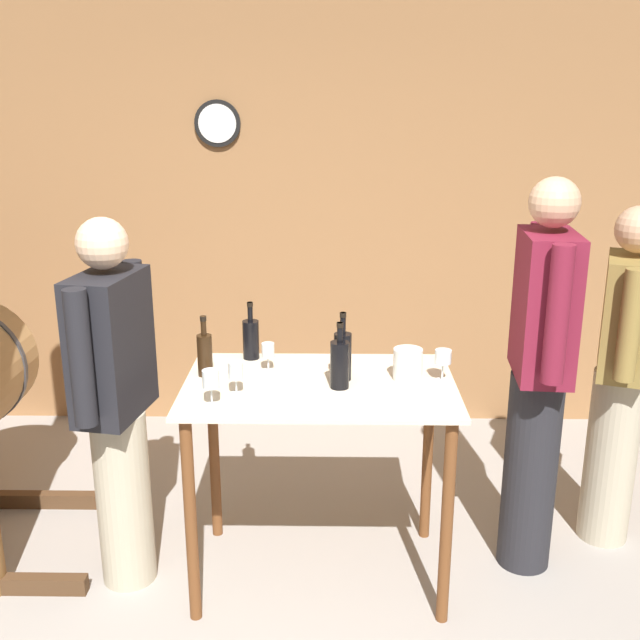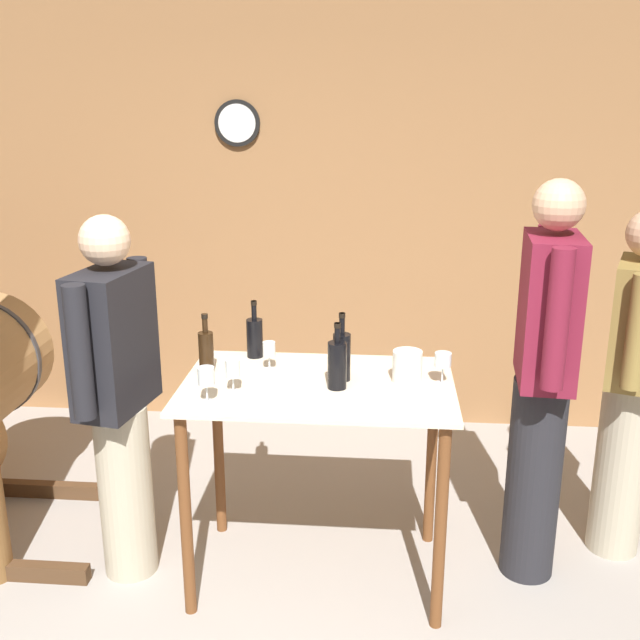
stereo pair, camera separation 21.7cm
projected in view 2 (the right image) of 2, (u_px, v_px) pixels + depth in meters
back_wall at (308, 220)px, 4.74m from camera, size 8.40×0.08×2.70m
tasting_table at (318, 420)px, 3.23m from camera, size 1.16×0.75×0.94m
wine_bottle_far_left at (206, 350)px, 3.27m from camera, size 0.07×0.07×0.27m
wine_bottle_left at (255, 336)px, 3.47m from camera, size 0.08×0.08×0.27m
wine_bottle_center at (337, 364)px, 3.10m from camera, size 0.08×0.08×0.28m
wine_bottle_right at (342, 355)px, 3.18m from camera, size 0.08×0.08×0.30m
wine_glass_near_left at (206, 377)px, 2.95m from camera, size 0.07×0.07×0.15m
wine_glass_near_center at (233, 370)px, 3.06m from camera, size 0.06×0.06×0.14m
wine_glass_near_right at (269, 350)px, 3.30m from camera, size 0.06×0.06×0.13m
wine_glass_far_side at (443, 361)px, 3.14m from camera, size 0.07×0.07×0.14m
ice_bucket at (407, 366)px, 3.17m from camera, size 0.13×0.13×0.14m
person_host at (543, 377)px, 3.20m from camera, size 0.25×0.59×1.80m
person_visitor_with_scarf at (632, 380)px, 3.40m from camera, size 0.34×0.56×1.65m
person_visitor_bearded at (118, 394)px, 3.23m from camera, size 0.29×0.58×1.65m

